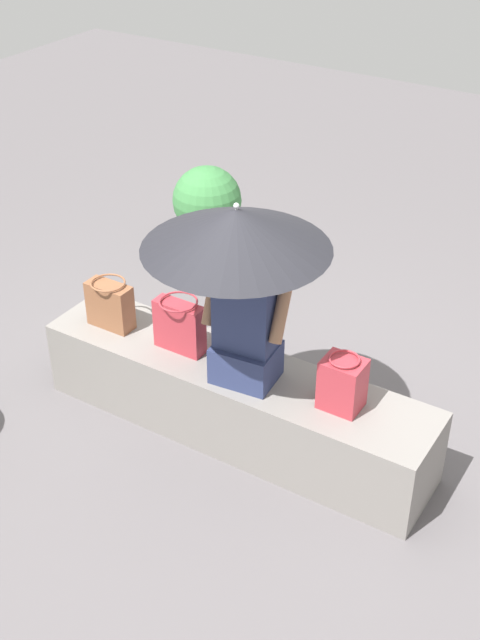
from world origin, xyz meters
TOP-DOWN VIEW (x-y plane):
  - ground_plane at (0.00, 0.00)m, footprint 14.00×14.00m
  - stone_bench at (0.00, 0.00)m, footprint 2.41×0.52m
  - person_seated at (-0.11, 0.06)m, footprint 0.49×0.31m
  - parasol at (-0.09, 0.11)m, footprint 0.98×0.98m
  - handbag_black at (0.86, 0.04)m, footprint 0.29×0.21m
  - tote_bag_canvas at (-0.67, -0.00)m, footprint 0.22×0.18m
  - shoulder_bag_spare at (0.36, 0.02)m, footprint 0.31×0.23m
  - planter_far at (1.24, -1.57)m, footprint 0.53×0.53m

SIDE VIEW (x-z plane):
  - ground_plane at x=0.00m, z-range 0.00..0.00m
  - stone_bench at x=0.00m, z-range 0.00..0.49m
  - planter_far at x=1.24m, z-range 0.04..0.90m
  - tote_bag_canvas at x=-0.67m, z-range 0.48..0.79m
  - handbag_black at x=0.86m, z-range 0.48..0.79m
  - shoulder_bag_spare at x=0.36m, z-range 0.49..0.81m
  - person_seated at x=-0.11m, z-range 0.42..1.32m
  - parasol at x=-0.09m, z-range 0.89..1.97m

